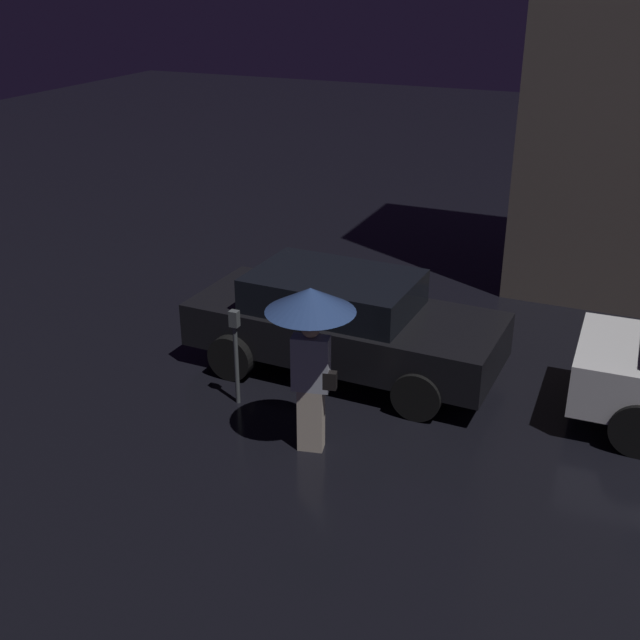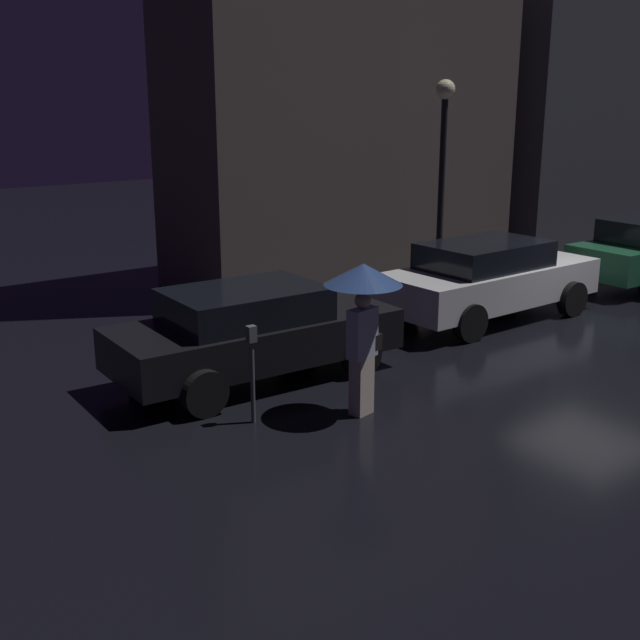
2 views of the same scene
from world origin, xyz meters
TOP-DOWN VIEW (x-y plane):
  - parked_car_black at (-6.86, 1.30)m, footprint 4.50×2.00m
  - pedestrian_with_umbrella at (-6.41, -0.80)m, footprint 1.06×1.06m
  - parking_meter at (-7.78, -0.18)m, footprint 0.12×0.10m

SIDE VIEW (x-z plane):
  - parked_car_black at x=-6.86m, z-range 0.04..1.51m
  - parking_meter at x=-7.78m, z-range 0.16..1.51m
  - pedestrian_with_umbrella at x=-6.41m, z-range 0.61..2.73m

